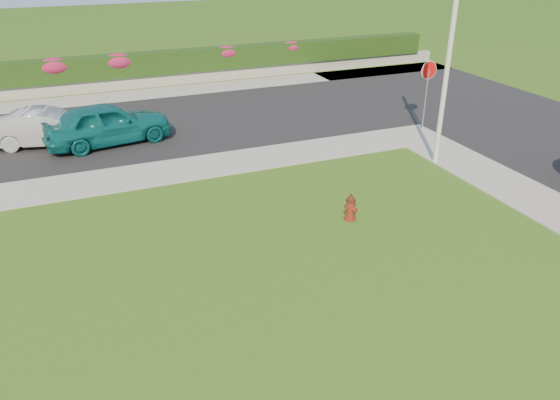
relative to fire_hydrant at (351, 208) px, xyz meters
name	(u,v)px	position (x,y,z in m)	size (l,w,h in m)	color
ground	(381,313)	(-1.41, -3.86, -0.36)	(120.00, 120.00, 0.00)	black
street_far	(77,135)	(-6.41, 10.14, -0.34)	(26.00, 8.00, 0.04)	black
sidewalk_far	(53,189)	(-7.41, 5.14, -0.34)	(24.00, 2.00, 0.04)	gray
curb_corner	(413,135)	(5.59, 5.14, -0.34)	(2.00, 2.00, 0.04)	gray
sidewalk_beyond	(156,93)	(-2.41, 15.14, -0.34)	(34.00, 2.00, 0.04)	gray
retaining_wall	(150,81)	(-2.41, 16.64, -0.06)	(34.00, 0.40, 0.60)	gray
hedge	(148,64)	(-2.41, 16.74, 0.79)	(32.00, 0.90, 1.10)	black
fire_hydrant	(351,208)	(0.00, 0.00, 0.00)	(0.39, 0.37, 0.75)	#511E0C
sedan_teal	(107,123)	(-5.32, 8.60, 0.45)	(1.82, 4.51, 1.54)	#0D5F62
sedan_silver	(48,128)	(-7.33, 9.25, 0.34)	(1.40, 4.00, 1.32)	#B4B8BC
utility_pole	(447,69)	(4.69, 2.55, 2.81)	(0.16, 0.16, 6.35)	silver
stop_sign	(428,78)	(6.41, 5.70, 1.67)	(0.74, 0.06, 2.72)	slate
flower_clump_c	(54,66)	(-6.79, 16.64, 1.03)	(1.56, 1.00, 0.78)	#AD1D53
flower_clump_d	(119,61)	(-3.82, 16.64, 1.04)	(1.54, 0.99, 0.77)	#AD1D53
flower_clump_e	(227,52)	(1.74, 16.64, 1.07)	(1.35, 0.87, 0.67)	#AD1D53
flower_clump_f	(291,47)	(5.42, 16.64, 1.10)	(1.24, 0.80, 0.62)	#AD1D53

